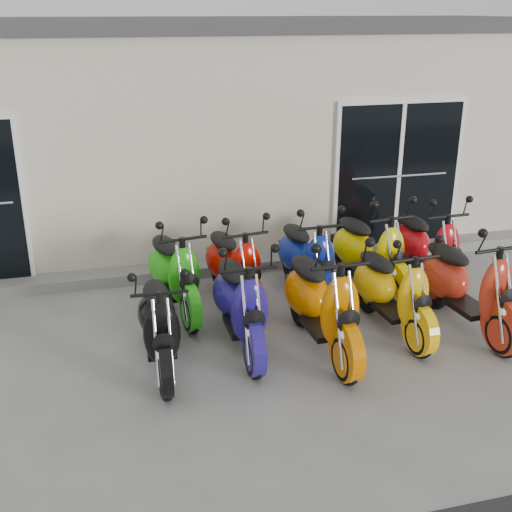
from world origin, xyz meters
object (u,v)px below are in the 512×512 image
object	(u,v)px
scooter_back_green	(174,261)
scooter_back_extra	(428,237)
scooter_front_orange_b	(393,280)
scooter_back_yellow	(371,241)
scooter_front_blue	(240,291)
scooter_front_red	(469,273)
scooter_back_red	(234,256)
scooter_front_orange_a	(322,290)
scooter_front_black	(158,313)
scooter_back_blue	(307,248)

from	to	relation	value
scooter_back_green	scooter_back_extra	world-z (taller)	scooter_back_extra
scooter_front_orange_b	scooter_back_yellow	bearing A→B (deg)	74.24
scooter_front_orange_b	scooter_front_blue	bearing A→B (deg)	173.27
scooter_front_blue	scooter_front_red	world-z (taller)	scooter_front_red
scooter_front_blue	scooter_front_red	bearing A→B (deg)	-4.43
scooter_front_blue	scooter_back_red	world-z (taller)	scooter_front_blue
scooter_front_blue	scooter_back_red	xyz separation A→B (m)	(0.19, 1.11, -0.03)
scooter_front_orange_a	scooter_front_red	distance (m)	1.80
scooter_front_blue	scooter_back_extra	size ratio (longest dim) A/B	1.02
scooter_front_orange_b	scooter_back_extra	bearing A→B (deg)	43.07
scooter_front_black	scooter_front_red	xyz separation A→B (m)	(3.52, -0.04, 0.08)
scooter_front_black	scooter_back_green	distance (m)	1.34
scooter_back_red	scooter_back_extra	xyz separation A→B (m)	(2.66, -0.02, 0.02)
scooter_front_red	scooter_back_yellow	size ratio (longest dim) A/B	1.02
scooter_front_orange_a	scooter_back_blue	bearing A→B (deg)	75.95
scooter_back_green	scooter_back_extra	xyz separation A→B (m)	(3.40, -0.00, 0.00)
scooter_front_orange_a	scooter_back_extra	size ratio (longest dim) A/B	1.08
scooter_back_extra	scooter_front_orange_b	bearing A→B (deg)	-134.38
scooter_front_orange_a	scooter_back_yellow	distance (m)	1.78
scooter_back_extra	scooter_front_black	bearing A→B (deg)	-162.61
scooter_front_orange_b	scooter_back_yellow	size ratio (longest dim) A/B	0.93
scooter_front_orange_b	scooter_back_red	world-z (taller)	scooter_back_red
scooter_back_yellow	scooter_back_red	bearing A→B (deg)	170.95
scooter_front_orange_b	scooter_back_red	size ratio (longest dim) A/B	1.00
scooter_back_extra	scooter_back_blue	bearing A→B (deg)	178.34
scooter_back_extra	scooter_back_yellow	bearing A→B (deg)	-178.92
scooter_back_blue	scooter_front_orange_a	bearing A→B (deg)	-104.00
scooter_back_red	scooter_back_blue	bearing A→B (deg)	-9.07
scooter_back_green	scooter_front_orange_b	bearing A→B (deg)	-34.83
scooter_front_blue	scooter_back_red	size ratio (longest dim) A/B	1.04
scooter_front_orange_a	scooter_back_blue	world-z (taller)	scooter_front_orange_a
scooter_back_blue	scooter_front_black	bearing A→B (deg)	-149.19
scooter_front_orange_b	scooter_front_orange_a	bearing A→B (deg)	-171.32
scooter_front_blue	scooter_front_orange_b	size ratio (longest dim) A/B	1.04
scooter_front_blue	scooter_back_blue	distance (m)	1.57
scooter_front_black	scooter_front_blue	world-z (taller)	scooter_front_blue
scooter_back_green	scooter_back_extra	distance (m)	3.40
scooter_front_orange_a	scooter_back_extra	distance (m)	2.44
scooter_front_red	scooter_back_green	world-z (taller)	scooter_front_red
scooter_front_blue	scooter_back_green	size ratio (longest dim) A/B	1.02
scooter_front_black	scooter_back_red	world-z (taller)	scooter_back_red
scooter_back_blue	scooter_back_extra	world-z (taller)	same
scooter_back_green	scooter_back_red	xyz separation A→B (m)	(0.75, 0.02, -0.01)
scooter_front_red	scooter_back_red	xyz separation A→B (m)	(-2.44, 1.35, -0.06)
scooter_back_red	scooter_back_blue	xyz separation A→B (m)	(0.94, -0.02, 0.02)
scooter_front_black	scooter_front_orange_b	size ratio (longest dim) A/B	0.96
scooter_front_red	scooter_back_green	size ratio (longest dim) A/B	1.07
scooter_front_red	scooter_back_red	size ratio (longest dim) A/B	1.09
scooter_front_blue	scooter_back_red	distance (m)	1.13
scooter_back_red	scooter_front_orange_a	bearing A→B (deg)	-73.24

